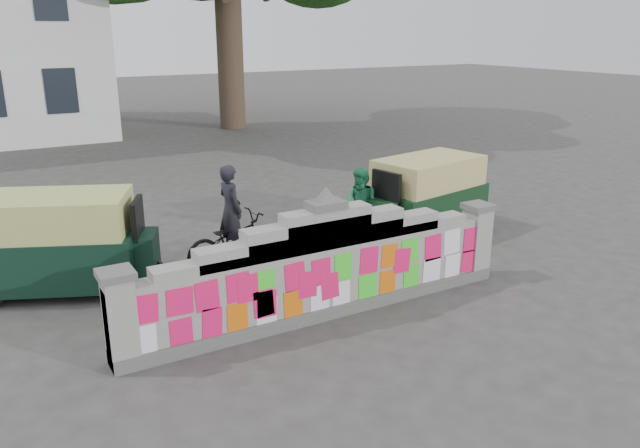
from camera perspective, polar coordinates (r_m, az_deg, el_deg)
The scene contains 7 objects.
ground at distance 9.62m, azimuth 0.51°, elevation -8.27°, with size 100.00×100.00×0.00m, color #383533.
parapet_wall at distance 9.31m, azimuth 0.55°, elevation -4.12°, with size 6.48×0.44×2.01m.
cyclist_bike at distance 11.51m, azimuth -8.06°, elevation -1.43°, with size 0.64×1.82×0.96m, color black.
cyclist_rider at distance 11.41m, azimuth -8.13°, elevation 0.15°, with size 0.59×0.39×1.62m, color black.
pedestrian at distance 12.41m, azimuth 3.88°, elevation 1.57°, with size 0.76×0.59×1.56m, color #21794A.
rickshaw_left at distance 11.00m, azimuth -22.52°, elevation -1.52°, with size 3.02×2.27×1.63m.
rickshaw_right at distance 13.33m, azimuth 9.61°, elevation 2.71°, with size 2.98×1.78×1.60m.
Camera 1 is at (-4.43, -7.43, 4.19)m, focal length 35.00 mm.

